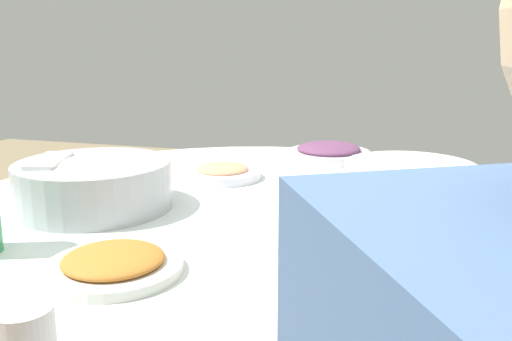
{
  "coord_description": "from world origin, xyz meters",
  "views": [
    {
      "loc": [
        1.07,
        0.32,
        1.1
      ],
      "look_at": [
        -0.03,
        -0.0,
        0.82
      ],
      "focal_mm": 39.35,
      "sensor_mm": 36.0,
      "label": 1
    }
  ],
  "objects_px": {
    "rice_bowl": "(94,184)",
    "dish_shrimp": "(223,172)",
    "round_dining_table": "(254,247)",
    "dish_stirfry": "(330,235)",
    "dish_noodles": "(118,164)",
    "soup_bowl": "(410,180)",
    "tea_cup_near": "(25,339)",
    "dish_eggplant": "(329,152)",
    "dish_tofu_braise": "(114,264)"
  },
  "relations": [
    {
      "from": "rice_bowl",
      "to": "dish_shrimp",
      "type": "height_order",
      "value": "rice_bowl"
    },
    {
      "from": "round_dining_table",
      "to": "dish_shrimp",
      "type": "distance_m",
      "value": 0.29
    },
    {
      "from": "round_dining_table",
      "to": "dish_stirfry",
      "type": "distance_m",
      "value": 0.27
    },
    {
      "from": "round_dining_table",
      "to": "dish_noodles",
      "type": "relative_size",
      "value": 5.59
    },
    {
      "from": "round_dining_table",
      "to": "soup_bowl",
      "type": "relative_size",
      "value": 4.63
    },
    {
      "from": "dish_noodles",
      "to": "tea_cup_near",
      "type": "height_order",
      "value": "tea_cup_near"
    },
    {
      "from": "soup_bowl",
      "to": "tea_cup_near",
      "type": "height_order",
      "value": "same"
    },
    {
      "from": "dish_stirfry",
      "to": "dish_eggplant",
      "type": "distance_m",
      "value": 0.69
    },
    {
      "from": "round_dining_table",
      "to": "dish_eggplant",
      "type": "distance_m",
      "value": 0.54
    },
    {
      "from": "dish_tofu_braise",
      "to": "tea_cup_near",
      "type": "bearing_deg",
      "value": 9.17
    },
    {
      "from": "soup_bowl",
      "to": "dish_noodles",
      "type": "relative_size",
      "value": 1.21
    },
    {
      "from": "round_dining_table",
      "to": "tea_cup_near",
      "type": "relative_size",
      "value": 18.78
    },
    {
      "from": "dish_noodles",
      "to": "dish_tofu_braise",
      "type": "bearing_deg",
      "value": 29.13
    },
    {
      "from": "tea_cup_near",
      "to": "rice_bowl",
      "type": "bearing_deg",
      "value": -155.03
    },
    {
      "from": "dish_shrimp",
      "to": "tea_cup_near",
      "type": "distance_m",
      "value": 0.85
    },
    {
      "from": "round_dining_table",
      "to": "tea_cup_near",
      "type": "height_order",
      "value": "tea_cup_near"
    },
    {
      "from": "rice_bowl",
      "to": "soup_bowl",
      "type": "xyz_separation_m",
      "value": [
        -0.28,
        0.63,
        -0.02
      ]
    },
    {
      "from": "rice_bowl",
      "to": "dish_noodles",
      "type": "bearing_deg",
      "value": -158.14
    },
    {
      "from": "dish_shrimp",
      "to": "soup_bowl",
      "type": "bearing_deg",
      "value": 86.7
    },
    {
      "from": "dish_tofu_braise",
      "to": "dish_noodles",
      "type": "xyz_separation_m",
      "value": [
        -0.61,
        -0.34,
        0.0
      ]
    },
    {
      "from": "dish_eggplant",
      "to": "dish_shrimp",
      "type": "relative_size",
      "value": 1.23
    },
    {
      "from": "rice_bowl",
      "to": "soup_bowl",
      "type": "distance_m",
      "value": 0.69
    },
    {
      "from": "rice_bowl",
      "to": "dish_noodles",
      "type": "xyz_separation_m",
      "value": [
        -0.32,
        -0.13,
        -0.04
      ]
    },
    {
      "from": "dish_stirfry",
      "to": "round_dining_table",
      "type": "bearing_deg",
      "value": -131.71
    },
    {
      "from": "soup_bowl",
      "to": "dish_eggplant",
      "type": "height_order",
      "value": "soup_bowl"
    },
    {
      "from": "dish_shrimp",
      "to": "dish_noodles",
      "type": "distance_m",
      "value": 0.3
    },
    {
      "from": "dish_tofu_braise",
      "to": "rice_bowl",
      "type": "bearing_deg",
      "value": -143.75
    },
    {
      "from": "round_dining_table",
      "to": "soup_bowl",
      "type": "distance_m",
      "value": 0.38
    },
    {
      "from": "dish_shrimp",
      "to": "tea_cup_near",
      "type": "height_order",
      "value": "tea_cup_near"
    },
    {
      "from": "dish_tofu_braise",
      "to": "tea_cup_near",
      "type": "height_order",
      "value": "tea_cup_near"
    },
    {
      "from": "dish_eggplant",
      "to": "dish_shrimp",
      "type": "height_order",
      "value": "dish_eggplant"
    },
    {
      "from": "dish_eggplant",
      "to": "dish_tofu_braise",
      "type": "distance_m",
      "value": 0.91
    },
    {
      "from": "round_dining_table",
      "to": "dish_noodles",
      "type": "distance_m",
      "value": 0.52
    },
    {
      "from": "dish_eggplant",
      "to": "dish_tofu_braise",
      "type": "bearing_deg",
      "value": -11.67
    },
    {
      "from": "round_dining_table",
      "to": "dish_noodles",
      "type": "bearing_deg",
      "value": -117.46
    },
    {
      "from": "soup_bowl",
      "to": "dish_tofu_braise",
      "type": "xyz_separation_m",
      "value": [
        0.57,
        -0.42,
        -0.02
      ]
    },
    {
      "from": "dish_eggplant",
      "to": "dish_shrimp",
      "type": "distance_m",
      "value": 0.37
    },
    {
      "from": "soup_bowl",
      "to": "dish_eggplant",
      "type": "xyz_separation_m",
      "value": [
        -0.32,
        -0.23,
        -0.01
      ]
    },
    {
      "from": "dish_shrimp",
      "to": "tea_cup_near",
      "type": "bearing_deg",
      "value": 5.21
    },
    {
      "from": "dish_stirfry",
      "to": "tea_cup_near",
      "type": "height_order",
      "value": "tea_cup_near"
    },
    {
      "from": "soup_bowl",
      "to": "dish_stirfry",
      "type": "bearing_deg",
      "value": -18.65
    },
    {
      "from": "tea_cup_near",
      "to": "dish_tofu_braise",
      "type": "bearing_deg",
      "value": -170.83
    },
    {
      "from": "soup_bowl",
      "to": "dish_shrimp",
      "type": "xyz_separation_m",
      "value": [
        -0.03,
        -0.46,
        -0.02
      ]
    },
    {
      "from": "round_dining_table",
      "to": "tea_cup_near",
      "type": "bearing_deg",
      "value": -6.44
    },
    {
      "from": "dish_eggplant",
      "to": "round_dining_table",
      "type": "bearing_deg",
      "value": -8.07
    },
    {
      "from": "round_dining_table",
      "to": "rice_bowl",
      "type": "bearing_deg",
      "value": -74.62
    },
    {
      "from": "dish_stirfry",
      "to": "dish_shrimp",
      "type": "height_order",
      "value": "dish_stirfry"
    },
    {
      "from": "soup_bowl",
      "to": "dish_shrimp",
      "type": "distance_m",
      "value": 0.46
    },
    {
      "from": "round_dining_table",
      "to": "dish_tofu_braise",
      "type": "bearing_deg",
      "value": -16.55
    },
    {
      "from": "dish_stirfry",
      "to": "dish_shrimp",
      "type": "distance_m",
      "value": 0.51
    }
  ]
}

